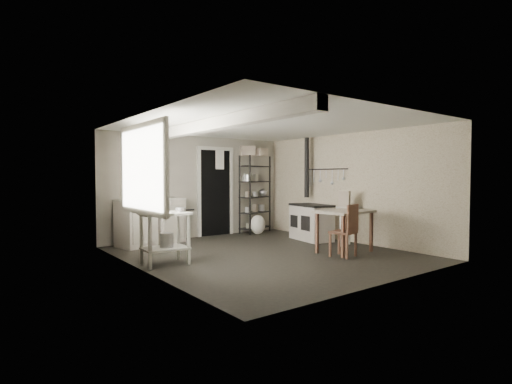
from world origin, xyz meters
TOP-DOWN VIEW (x-y plane):
  - floor at (0.00, 0.00)m, footprint 5.00×5.00m
  - ceiling at (0.00, 0.00)m, footprint 5.00×5.00m
  - wall_back at (0.00, 2.50)m, footprint 4.50×0.02m
  - wall_front at (0.00, -2.50)m, footprint 4.50×0.02m
  - wall_left at (-2.25, 0.00)m, footprint 0.02×5.00m
  - wall_right at (2.25, 0.00)m, footprint 0.02×5.00m
  - window at (-2.22, 0.20)m, footprint 0.12×1.76m
  - doorway at (0.45, 2.47)m, footprint 0.96×0.10m
  - ceiling_beam at (-1.20, 0.00)m, footprint 0.18×5.00m
  - wallpaper_panel at (2.24, 0.00)m, footprint 0.01×5.00m
  - utensil_rail at (2.19, 0.60)m, footprint 0.06×1.20m
  - prep_table at (-1.82, 0.27)m, footprint 0.75×0.56m
  - stockpot at (-1.93, 0.27)m, footprint 0.33×0.33m
  - saucepan at (-1.59, 0.19)m, footprint 0.21×0.21m
  - bucket at (-1.80, 0.25)m, footprint 0.27×0.27m
  - base_cabinets at (-1.26, 2.18)m, footprint 1.52×0.91m
  - mixing_bowl at (-1.18, 2.10)m, footprint 0.32×0.32m
  - counter_cup at (-1.62, 2.04)m, footprint 0.14×0.14m
  - shelf_rack at (1.49, 2.31)m, footprint 0.96×0.61m
  - shelf_jar at (1.13, 2.26)m, footprint 0.09×0.09m
  - storage_box_a at (1.29, 2.35)m, footprint 0.44×0.42m
  - storage_box_b at (1.63, 2.28)m, footprint 0.32×0.30m
  - stove at (1.75, 0.62)m, footprint 0.71×1.07m
  - stovepipe at (2.03, 1.05)m, footprint 0.15×0.15m
  - side_ledge at (1.95, -0.25)m, footprint 0.51×0.28m
  - oats_box at (1.85, -0.23)m, footprint 0.20×0.24m
  - work_table at (1.23, -0.76)m, footprint 1.06×0.79m
  - table_cup at (1.38, -0.85)m, footprint 0.13×0.13m
  - chair at (0.90, -1.00)m, footprint 0.45×0.47m
  - flour_sack at (1.33, 1.99)m, footprint 0.47×0.43m
  - floor_crock at (1.68, -0.34)m, footprint 0.16×0.16m

SIDE VIEW (x-z plane):
  - floor at x=0.00m, z-range 0.00..0.00m
  - floor_crock at x=1.68m, z-range 0.00..0.15m
  - flour_sack at x=1.33m, z-range 0.01..0.47m
  - work_table at x=1.23m, z-range 0.00..0.76m
  - bucket at x=-1.80m, z-range 0.27..0.50m
  - prep_table at x=-1.82m, z-range -0.01..0.81m
  - side_ledge at x=1.95m, z-range 0.04..0.82m
  - stove at x=1.75m, z-range 0.05..0.83m
  - base_cabinets at x=-1.26m, z-range -0.01..0.93m
  - chair at x=0.90m, z-range 0.03..0.94m
  - table_cup at x=1.38m, z-range 0.76..0.86m
  - saucepan at x=-1.59m, z-range 0.80..0.90m
  - stockpot at x=-1.93m, z-range 0.80..1.08m
  - shelf_rack at x=1.49m, z-range 0.00..1.90m
  - mixing_bowl at x=-1.18m, z-range 0.92..0.99m
  - counter_cup at x=-1.62m, z-range 0.92..1.01m
  - doorway at x=0.45m, z-range -0.04..2.04m
  - oats_box at x=1.85m, z-range 0.85..1.17m
  - wall_back at x=0.00m, z-range 0.00..2.30m
  - wall_front at x=0.00m, z-range 0.00..2.30m
  - wall_left at x=-2.25m, z-range 0.00..2.30m
  - wall_right at x=2.25m, z-range 0.00..2.30m
  - wallpaper_panel at x=2.24m, z-range 0.00..2.30m
  - shelf_jar at x=1.13m, z-range 1.27..1.46m
  - window at x=-2.22m, z-range 0.86..2.14m
  - utensil_rail at x=2.19m, z-range 1.33..1.77m
  - stovepipe at x=2.03m, z-range 0.84..2.34m
  - storage_box_b at x=1.63m, z-range 1.90..2.08m
  - storage_box_a at x=1.29m, z-range 1.89..2.13m
  - ceiling_beam at x=-1.20m, z-range 2.11..2.29m
  - ceiling at x=0.00m, z-range 2.30..2.30m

